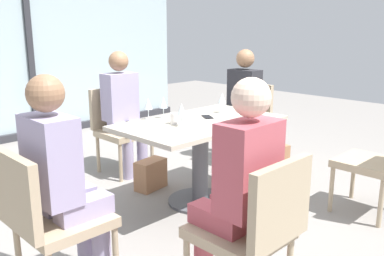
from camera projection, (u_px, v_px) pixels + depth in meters
name	position (u px, v px, depth m)	size (l,w,h in m)	color
ground_plane	(200.00, 202.00, 3.67)	(12.00, 12.00, 0.00)	gray
window_wall_backdrop	(29.00, 48.00, 5.59)	(4.90, 0.10, 2.70)	#A3B7BC
dining_table_main	(200.00, 142.00, 3.54)	(1.39, 0.81, 0.73)	#BCB29E
chair_far_right	(246.00, 118.00, 4.72)	(0.50, 0.46, 0.87)	tan
chair_near_window	(118.00, 125.00, 4.38)	(0.46, 0.51, 0.87)	tan
chair_side_end	(47.00, 214.00, 2.29)	(0.50, 0.46, 0.87)	tan
chair_front_left	(254.00, 225.00, 2.16)	(0.46, 0.50, 0.87)	tan
chair_front_right	(382.00, 157.00, 3.30)	(0.46, 0.50, 0.87)	tan
person_far_right	(241.00, 101.00, 4.60)	(0.39, 0.34, 1.26)	#28282D
person_near_window	(124.00, 107.00, 4.26)	(0.34, 0.39, 1.26)	#9E93B7
person_side_end	(62.00, 174.00, 2.32)	(0.39, 0.34, 1.26)	#9E93B7
person_front_left	(239.00, 183.00, 2.19)	(0.34, 0.39, 1.26)	#B24C56
wine_glass_0	(148.00, 104.00, 3.52)	(0.07, 0.07, 0.18)	silver
wine_glass_1	(222.00, 98.00, 3.80)	(0.07, 0.07, 0.18)	silver
wine_glass_2	(182.00, 110.00, 3.27)	(0.07, 0.07, 0.18)	silver
wine_glass_3	(163.00, 103.00, 3.57)	(0.07, 0.07, 0.18)	silver
coffee_cup	(175.00, 118.00, 3.38)	(0.08, 0.08, 0.09)	white
cell_phone_on_table	(207.00, 117.00, 3.63)	(0.07, 0.14, 0.01)	black
handbag_0	(274.00, 158.00, 4.43)	(0.30, 0.16, 0.28)	#A3704C
handbag_1	(151.00, 174.00, 3.94)	(0.30, 0.16, 0.28)	#A3704C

